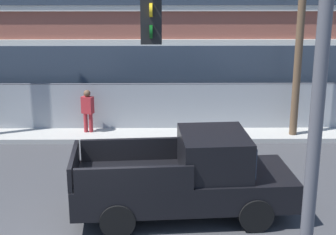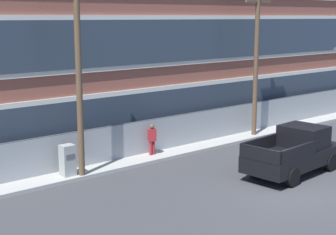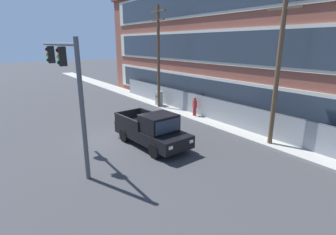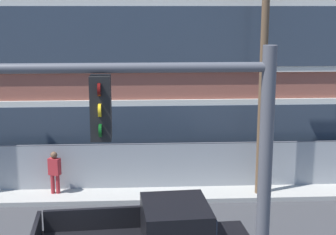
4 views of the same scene
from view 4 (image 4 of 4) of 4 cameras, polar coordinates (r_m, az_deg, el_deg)
sidewalk_building_side at (r=18.95m, az=-9.07°, el=-8.23°), size 80.00×2.10×0.16m
brick_mill_building at (r=24.09m, az=2.20°, el=9.74°), size 45.70×11.10×11.21m
chain_link_fence at (r=18.87m, az=1.81°, el=-5.44°), size 33.77×0.06×1.83m
traffic_signal_mast at (r=7.35m, az=-2.99°, el=-5.76°), size 6.16×0.43×6.13m
utility_pole_midblock at (r=17.71m, az=10.54°, el=6.18°), size 2.31×0.26×8.82m
pedestrian_near_cabinet at (r=18.61m, az=-12.44°, el=-5.84°), size 0.46×0.37×1.69m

